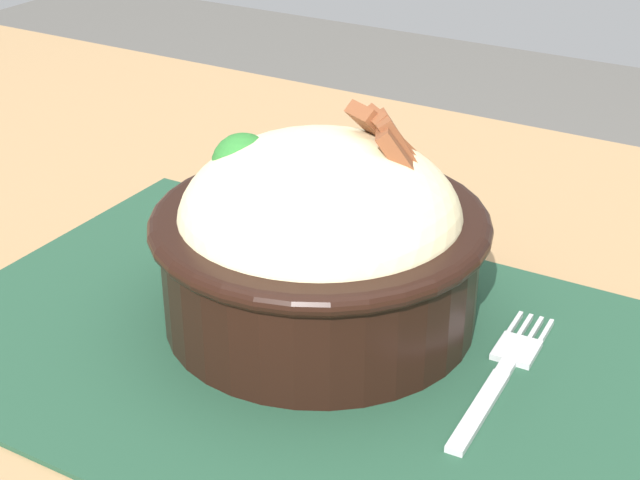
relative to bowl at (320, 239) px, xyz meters
The scene contains 4 objects.
table 0.12m from the bowl, 67.52° to the right, with size 1.39×0.83×0.72m.
placemat 0.07m from the bowl, 46.25° to the right, with size 0.46×0.28×0.00m, color #1E422D.
bowl is the anchor object (origin of this frame).
fork 0.12m from the bowl, ahead, with size 0.02×0.13×0.00m.
Camera 1 is at (0.22, -0.36, 1.02)m, focal length 54.48 mm.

